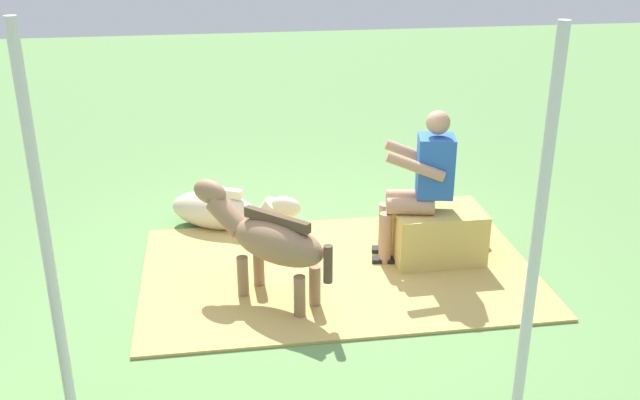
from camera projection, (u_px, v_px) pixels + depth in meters
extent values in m
plane|color=#608C4C|center=(304.00, 272.00, 6.31)|extent=(24.00, 24.00, 0.00)
cube|color=tan|center=(339.00, 271.00, 6.29)|extent=(3.31, 2.11, 0.02)
cube|color=tan|center=(436.00, 235.00, 6.42)|extent=(0.77, 0.53, 0.48)
cylinder|color=tan|center=(410.00, 206.00, 6.22)|extent=(0.42, 0.22, 0.14)
cylinder|color=tan|center=(385.00, 239.00, 6.35)|extent=(0.11, 0.11, 0.48)
cube|color=black|center=(385.00, 261.00, 6.43)|extent=(0.24, 0.14, 0.06)
cylinder|color=tan|center=(409.00, 197.00, 6.40)|extent=(0.42, 0.22, 0.14)
cylinder|color=tan|center=(385.00, 229.00, 6.53)|extent=(0.11, 0.11, 0.48)
cube|color=black|center=(384.00, 251.00, 6.61)|extent=(0.24, 0.14, 0.06)
cube|color=#2659B2|center=(435.00, 166.00, 6.17)|extent=(0.35, 0.33, 0.52)
cylinder|color=tan|center=(415.00, 167.00, 6.01)|extent=(0.51, 0.19, 0.26)
cylinder|color=tan|center=(413.00, 154.00, 6.31)|extent=(0.51, 0.19, 0.26)
sphere|color=tan|center=(438.00, 123.00, 6.03)|extent=(0.20, 0.20, 0.20)
ellipsoid|color=#8C6B4C|center=(277.00, 242.00, 5.64)|extent=(0.83, 0.81, 0.34)
cylinder|color=#8C6B4C|center=(243.00, 277.00, 5.85)|extent=(0.09, 0.09, 0.35)
cylinder|color=#8C6B4C|center=(259.00, 268.00, 6.00)|extent=(0.09, 0.09, 0.35)
cylinder|color=#8C6B4C|center=(300.00, 297.00, 5.55)|extent=(0.09, 0.09, 0.35)
cylinder|color=#8C6B4C|center=(315.00, 287.00, 5.70)|extent=(0.09, 0.09, 0.35)
cylinder|color=#8C6B4C|center=(228.00, 215.00, 5.87)|extent=(0.39, 0.38, 0.33)
ellipsoid|color=#8C6B4C|center=(210.00, 192.00, 5.90)|extent=(0.34, 0.34, 0.20)
cube|color=#4D3A2A|center=(277.00, 220.00, 5.57)|extent=(0.48, 0.46, 0.08)
cylinder|color=#4D3A2A|center=(328.00, 264.00, 5.41)|extent=(0.07, 0.07, 0.30)
ellipsoid|color=beige|center=(214.00, 210.00, 7.09)|extent=(0.96, 0.76, 0.36)
cube|color=beige|center=(266.00, 230.00, 6.97)|extent=(0.36, 0.34, 0.10)
cylinder|color=beige|center=(267.00, 212.00, 6.89)|extent=(0.34, 0.29, 0.30)
ellipsoid|color=beige|center=(285.00, 207.00, 6.81)|extent=(0.34, 0.28, 0.20)
cube|color=#F2EDC5|center=(221.00, 192.00, 6.99)|extent=(0.43, 0.28, 0.08)
cylinder|color=brown|center=(482.00, 235.00, 6.74)|extent=(0.07, 0.07, 0.21)
cone|color=brown|center=(484.00, 221.00, 6.69)|extent=(0.06, 0.06, 0.06)
cylinder|color=silver|center=(533.00, 273.00, 3.67)|extent=(0.06, 0.06, 2.49)
cylinder|color=silver|center=(49.00, 261.00, 3.78)|extent=(0.06, 0.06, 2.49)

